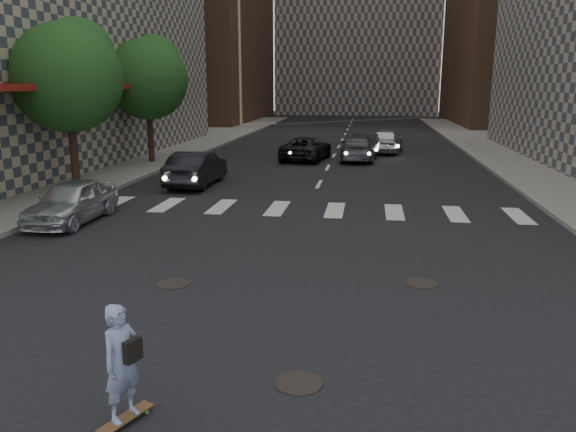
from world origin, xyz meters
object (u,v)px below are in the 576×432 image
silver_sedan (72,201)px  traffic_car_e (366,145)px  tree_c (149,75)px  skateboarder (122,363)px  tree_b (70,72)px  traffic_car_b (358,148)px  traffic_car_c (306,148)px  traffic_car_d (387,140)px  traffic_car_a (197,168)px

silver_sedan → traffic_car_e: traffic_car_e is taller
tree_c → traffic_car_e: bearing=23.4°
tree_c → skateboarder: tree_c is taller
tree_b → tree_c: bearing=90.0°
traffic_car_e → tree_c: bearing=28.2°
tree_c → traffic_car_b: tree_c is taller
tree_c → traffic_car_c: bearing=18.2°
tree_b → tree_c: (0.00, 8.00, 0.00)m
traffic_car_c → skateboarder: bearing=99.0°
traffic_car_b → traffic_car_d: bearing=-110.1°
tree_b → traffic_car_b: 15.93m
traffic_car_a → traffic_car_e: 13.08m
traffic_car_d → traffic_car_b: bearing=75.2°
skateboarder → traffic_car_d: (4.01, 29.80, -0.08)m
traffic_car_a → tree_c: bearing=-54.4°
traffic_car_a → traffic_car_d: 15.43m
traffic_car_e → traffic_car_d: bearing=-117.7°
tree_c → skateboarder: size_ratio=4.10×
tree_c → traffic_car_e: 12.98m
skateboarder → silver_sedan: bearing=145.1°
traffic_car_a → traffic_car_d: (8.27, 13.02, 0.03)m
skateboarder → traffic_car_b: bearing=108.0°
tree_c → traffic_car_a: size_ratio=1.50×
silver_sedan → traffic_car_a: bearing=74.7°
tree_c → skateboarder: (8.60, -22.91, -3.80)m
traffic_car_a → traffic_car_e: (7.01, 11.04, -0.05)m
skateboarder → traffic_car_d: 30.07m
traffic_car_a → traffic_car_e: size_ratio=1.08×
traffic_car_d → traffic_car_e: size_ratio=1.09×
traffic_car_c → traffic_car_d: 6.25m
tree_b → traffic_car_a: bearing=23.3°
skateboarder → traffic_car_a: bearing=127.5°
tree_c → traffic_car_b: 11.99m
tree_b → silver_sedan: tree_b is taller
traffic_car_d → tree_c: bearing=36.2°
traffic_car_e → traffic_car_a: bearing=62.4°
tree_c → tree_b: bearing=-90.0°
traffic_car_c → traffic_car_b: bearing=-168.0°
silver_sedan → traffic_car_d: traffic_car_d is taller
tree_b → silver_sedan: size_ratio=1.69×
silver_sedan → traffic_car_c: size_ratio=0.83×
traffic_car_a → traffic_car_c: 9.52m
silver_sedan → traffic_car_b: size_ratio=0.83×
traffic_car_a → traffic_car_d: size_ratio=0.99×
traffic_car_c → traffic_car_e: bearing=-138.1°
skateboarder → traffic_car_b: 25.88m
silver_sedan → traffic_car_d: bearing=62.9°
silver_sedan → tree_b: bearing=116.0°
traffic_car_e → tree_b: bearing=53.5°
tree_b → tree_c: size_ratio=1.00×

